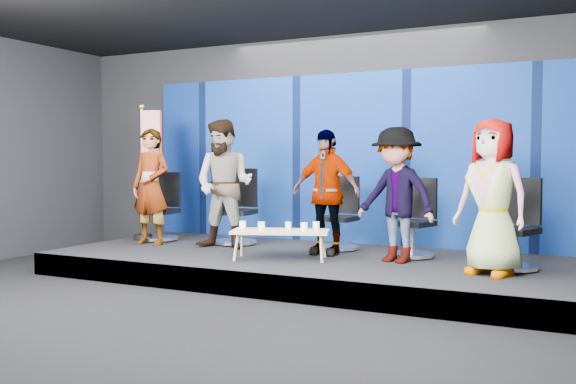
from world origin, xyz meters
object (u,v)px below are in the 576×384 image
Objects in this scene: panelist_d at (396,195)px; mug_a at (243,225)px; chair_b at (237,219)px; chair_d at (415,231)px; panelist_a at (151,187)px; flag_stand at (148,168)px; chair_c at (340,226)px; mug_c at (288,225)px; chair_a at (162,218)px; mug_b at (261,226)px; chair_e at (515,240)px; panelist_b at (224,184)px; panelist_c at (326,192)px; mug_e at (316,226)px; panelist_e at (492,197)px; coffee_table at (280,232)px; mug_d at (304,227)px.

panelist_d is 2.02m from mug_a.
chair_b is 1.10× the size of chair_d.
flag_stand reaches higher than panelist_a.
chair_c is 1.06m from mug_c.
panelist_d is at bearing -6.52° from chair_a.
mug_a is 0.94× the size of mug_b.
chair_d is 1.66m from mug_c.
chair_e is at bearing -10.07° from chair_c.
panelist_b is 1.52m from panelist_c.
chair_b is at bearing 155.22° from mug_e.
panelist_b is at bearing -166.23° from panelist_e.
panelist_b is at bearing -159.14° from chair_e.
mug_e is at bearing -3.47° from panelist_a.
chair_e is at bearing -3.97° from panelist_b.
panelist_a is 1.67× the size of chair_c.
panelist_a is at bearing -163.37° from panelist_e.
panelist_b reaches higher than coffee_table.
panelist_c is 2.50m from chair_e.
mug_d is at bearing 13.26° from coffee_table.
panelist_d reaches higher than mug_a.
panelist_d is 18.23× the size of mug_c.
panelist_a is 2.31m from mug_b.
mug_d is at bearing 11.08° from mug_a.
mug_b is 1.06× the size of mug_d.
coffee_table is at bearing -113.29° from panelist_c.
chair_b reaches higher than mug_b.
mug_c is at bearing 51.57° from mug_b.
chair_a is at bearing 168.10° from mug_e.
chair_b is 11.22× the size of mug_d.
panelist_b is at bearing 170.60° from mug_e.
mug_e is 0.05× the size of flag_stand.
chair_c reaches higher than mug_b.
panelist_b is 2.76m from chair_d.
chair_c is at bearing 174.54° from panelist_e.
chair_c is 2.56m from panelist_e.
chair_e is 10.51× the size of mug_a.
mug_b is at bearing -108.60° from chair_c.
panelist_b is 1.02m from mug_a.
panelist_d is 0.97× the size of panelist_e.
coffee_table is at bearing -146.60° from mug_e.
chair_b is at bearing 132.41° from mug_b.
chair_b is at bearing -170.27° from chair_c.
chair_d is at bearing -5.78° from chair_b.
mug_c is at bearing -117.35° from panelist_c.
panelist_a is 17.05× the size of mug_e.
chair_d is 9.61× the size of mug_b.
panelist_e is at bearing -4.70° from mug_e.
coffee_table is at bearing 34.59° from mug_b.
panelist_d reaches higher than panelist_c.
chair_c is (2.92, 0.29, -0.01)m from chair_a.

